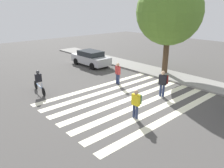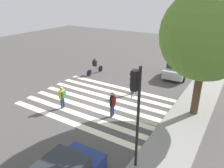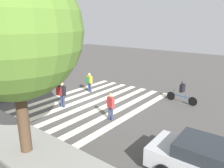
{
  "view_description": "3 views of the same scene",
  "coord_description": "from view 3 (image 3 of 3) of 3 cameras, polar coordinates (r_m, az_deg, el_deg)",
  "views": [
    {
      "loc": [
        8.88,
        -9.27,
        5.52
      ],
      "look_at": [
        -1.1,
        -0.4,
        0.84
      ],
      "focal_mm": 35.0,
      "sensor_mm": 36.0,
      "label": 1
    },
    {
      "loc": [
        11.59,
        8.51,
        7.42
      ],
      "look_at": [
        -1.03,
        0.65,
        1.21
      ],
      "focal_mm": 35.0,
      "sensor_mm": 36.0,
      "label": 2
    },
    {
      "loc": [
        -9.96,
        10.72,
        5.54
      ],
      "look_at": [
        -1.02,
        -0.62,
        1.4
      ],
      "focal_mm": 35.0,
      "sensor_mm": 36.0,
      "label": 3
    }
  ],
  "objects": [
    {
      "name": "ground_plane",
      "position": [
        15.65,
        -4.37,
        -4.79
      ],
      "size": [
        60.0,
        60.0,
        0.0
      ],
      "primitive_type": "plane",
      "color": "#4C4947"
    },
    {
      "name": "sidewalk_curb",
      "position": [
        12.21,
        -25.07,
        -12.26
      ],
      "size": [
        36.0,
        2.5,
        0.14
      ],
      "color": "gray",
      "rests_on": "ground_plane"
    },
    {
      "name": "crosswalk_stripes",
      "position": [
        15.64,
        -4.37,
        -4.78
      ],
      "size": [
        6.78,
        10.0,
        0.01
      ],
      "color": "#F2EDCC",
      "rests_on": "ground_plane"
    },
    {
      "name": "street_tree",
      "position": [
        9.15,
        -24.58,
        12.43
      ],
      "size": [
        5.34,
        5.34,
        7.88
      ],
      "color": "#4C3826",
      "rests_on": "ground_plane"
    },
    {
      "name": "pedestrian_adult_yellow_jacket",
      "position": [
        14.78,
        -13.04,
        -2.25
      ],
      "size": [
        0.52,
        0.49,
        1.74
      ],
      "rotation": [
        0.0,
        0.0,
        3.45
      ],
      "color": "navy",
      "rests_on": "ground_plane"
    },
    {
      "name": "pedestrian_adult_tall_backpack",
      "position": [
        17.68,
        -5.99,
        0.78
      ],
      "size": [
        0.45,
        0.38,
        1.58
      ],
      "rotation": [
        0.0,
        0.0,
        3.23
      ],
      "color": "navy",
      "rests_on": "ground_plane"
    },
    {
      "name": "pedestrian_child_with_backpack",
      "position": [
        12.58,
        -0.34,
        -5.52
      ],
      "size": [
        0.49,
        0.29,
        1.64
      ],
      "rotation": [
        0.0,
        0.0,
        2.94
      ],
      "color": "navy",
      "rests_on": "ground_plane"
    },
    {
      "name": "cyclist_mid_street",
      "position": [
        16.01,
        17.83,
        -1.79
      ],
      "size": [
        2.28,
        0.42,
        1.58
      ],
      "rotation": [
        0.0,
        0.0,
        -0.11
      ],
      "color": "black",
      "rests_on": "ground_plane"
    },
    {
      "name": "car_parked_silver_sedan",
      "position": [
        8.83,
        24.37,
        -18.35
      ],
      "size": [
        4.39,
        2.04,
        1.49
      ],
      "rotation": [
        0.0,
        0.0,
        0.03
      ],
      "color": "#B7B7BC",
      "rests_on": "ground_plane"
    }
  ]
}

